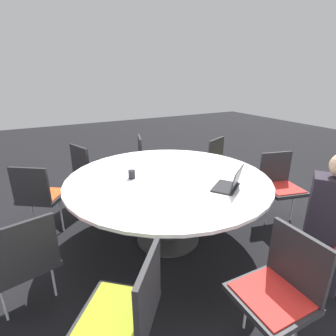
{
  "coord_description": "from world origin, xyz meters",
  "views": [
    {
      "loc": [
        1.21,
        2.25,
        1.77
      ],
      "look_at": [
        0.0,
        0.0,
        0.85
      ],
      "focal_mm": 28.0,
      "sensor_mm": 36.0,
      "label": 1
    }
  ],
  "objects_px": {
    "chair_5": "(39,193)",
    "chair_4": "(89,168)",
    "chair_3": "(148,158)",
    "chair_8": "(280,286)",
    "handbag": "(192,177)",
    "chair_2": "(223,162)",
    "coffee_cup": "(132,174)",
    "chair_6": "(24,258)",
    "chair_7": "(128,308)",
    "chair_1": "(280,182)",
    "laptop": "(230,183)",
    "person_0": "(333,214)"
  },
  "relations": [
    {
      "from": "chair_5",
      "to": "chair_6",
      "type": "relative_size",
      "value": 1.0
    },
    {
      "from": "chair_1",
      "to": "chair_7",
      "type": "bearing_deg",
      "value": 34.72
    },
    {
      "from": "chair_1",
      "to": "chair_3",
      "type": "height_order",
      "value": "same"
    },
    {
      "from": "chair_7",
      "to": "laptop",
      "type": "distance_m",
      "value": 1.41
    },
    {
      "from": "chair_7",
      "to": "chair_4",
      "type": "bearing_deg",
      "value": 32.52
    },
    {
      "from": "chair_3",
      "to": "handbag",
      "type": "relative_size",
      "value": 2.41
    },
    {
      "from": "chair_5",
      "to": "chair_2",
      "type": "bearing_deg",
      "value": 32.1
    },
    {
      "from": "chair_8",
      "to": "chair_6",
      "type": "bearing_deg",
      "value": 54.92
    },
    {
      "from": "chair_4",
      "to": "chair_5",
      "type": "xyz_separation_m",
      "value": [
        0.67,
        0.56,
        0.0
      ]
    },
    {
      "from": "chair_5",
      "to": "chair_4",
      "type": "bearing_deg",
      "value": 74.91
    },
    {
      "from": "chair_2",
      "to": "person_0",
      "type": "distance_m",
      "value": 1.95
    },
    {
      "from": "chair_3",
      "to": "handbag",
      "type": "distance_m",
      "value": 0.81
    },
    {
      "from": "chair_8",
      "to": "laptop",
      "type": "xyz_separation_m",
      "value": [
        -0.35,
        -0.9,
        0.29
      ]
    },
    {
      "from": "chair_1",
      "to": "chair_5",
      "type": "distance_m",
      "value": 2.83
    },
    {
      "from": "chair_5",
      "to": "handbag",
      "type": "height_order",
      "value": "chair_5"
    },
    {
      "from": "chair_2",
      "to": "chair_4",
      "type": "bearing_deg",
      "value": -44.49
    },
    {
      "from": "chair_8",
      "to": "handbag",
      "type": "bearing_deg",
      "value": -20.25
    },
    {
      "from": "coffee_cup",
      "to": "chair_7",
      "type": "bearing_deg",
      "value": 67.65
    },
    {
      "from": "chair_4",
      "to": "person_0",
      "type": "bearing_deg",
      "value": 8.66
    },
    {
      "from": "chair_1",
      "to": "chair_7",
      "type": "height_order",
      "value": "same"
    },
    {
      "from": "chair_5",
      "to": "handbag",
      "type": "xyz_separation_m",
      "value": [
        -2.29,
        -0.38,
        -0.38
      ]
    },
    {
      "from": "handbag",
      "to": "coffee_cup",
      "type": "bearing_deg",
      "value": 35.42
    },
    {
      "from": "chair_1",
      "to": "coffee_cup",
      "type": "distance_m",
      "value": 1.83
    },
    {
      "from": "chair_1",
      "to": "laptop",
      "type": "distance_m",
      "value": 1.11
    },
    {
      "from": "chair_1",
      "to": "chair_4",
      "type": "relative_size",
      "value": 1.0
    },
    {
      "from": "chair_3",
      "to": "chair_5",
      "type": "distance_m",
      "value": 1.72
    },
    {
      "from": "chair_2",
      "to": "chair_8",
      "type": "height_order",
      "value": "same"
    },
    {
      "from": "chair_3",
      "to": "chair_8",
      "type": "xyz_separation_m",
      "value": [
        0.37,
        2.82,
        0.0
      ]
    },
    {
      "from": "person_0",
      "to": "handbag",
      "type": "bearing_deg",
      "value": -40.11
    },
    {
      "from": "chair_5",
      "to": "chair_6",
      "type": "xyz_separation_m",
      "value": [
        0.17,
        1.15,
        0.0
      ]
    },
    {
      "from": "chair_5",
      "to": "handbag",
      "type": "bearing_deg",
      "value": 44.44
    },
    {
      "from": "chair_3",
      "to": "laptop",
      "type": "height_order",
      "value": "laptop"
    },
    {
      "from": "chair_1",
      "to": "chair_8",
      "type": "xyz_separation_m",
      "value": [
        1.39,
        1.15,
        0.0
      ]
    },
    {
      "from": "chair_2",
      "to": "coffee_cup",
      "type": "bearing_deg",
      "value": -6.81
    },
    {
      "from": "chair_6",
      "to": "coffee_cup",
      "type": "distance_m",
      "value": 1.2
    },
    {
      "from": "chair_8",
      "to": "chair_2",
      "type": "bearing_deg",
      "value": -29.48
    },
    {
      "from": "handbag",
      "to": "person_0",
      "type": "bearing_deg",
      "value": 84.37
    },
    {
      "from": "chair_2",
      "to": "coffee_cup",
      "type": "xyz_separation_m",
      "value": [
        1.63,
        0.5,
        0.28
      ]
    },
    {
      "from": "chair_3",
      "to": "chair_6",
      "type": "xyz_separation_m",
      "value": [
        1.78,
        1.77,
        0.0
      ]
    },
    {
      "from": "chair_1",
      "to": "chair_4",
      "type": "xyz_separation_m",
      "value": [
        1.95,
        -1.62,
        0.0
      ]
    },
    {
      "from": "handbag",
      "to": "chair_6",
      "type": "bearing_deg",
      "value": 31.92
    },
    {
      "from": "chair_3",
      "to": "handbag",
      "type": "bearing_deg",
      "value": 89.42
    },
    {
      "from": "chair_7",
      "to": "handbag",
      "type": "relative_size",
      "value": 2.41
    },
    {
      "from": "chair_5",
      "to": "handbag",
      "type": "distance_m",
      "value": 2.35
    },
    {
      "from": "chair_4",
      "to": "chair_7",
      "type": "height_order",
      "value": "same"
    },
    {
      "from": "chair_6",
      "to": "coffee_cup",
      "type": "height_order",
      "value": "chair_6"
    },
    {
      "from": "laptop",
      "to": "chair_3",
      "type": "bearing_deg",
      "value": -125.04
    },
    {
      "from": "chair_4",
      "to": "chair_7",
      "type": "xyz_separation_m",
      "value": [
        0.33,
        2.48,
        0.0
      ]
    },
    {
      "from": "chair_3",
      "to": "chair_7",
      "type": "relative_size",
      "value": 1.0
    },
    {
      "from": "chair_4",
      "to": "laptop",
      "type": "bearing_deg",
      "value": 6.53
    }
  ]
}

